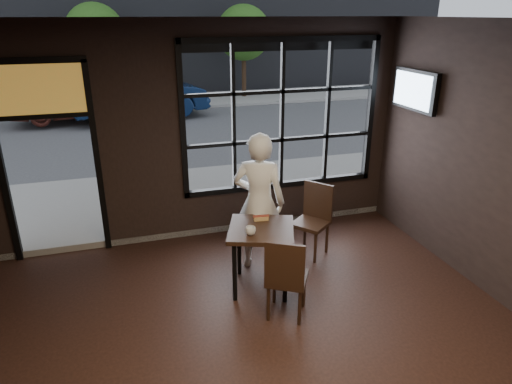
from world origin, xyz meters
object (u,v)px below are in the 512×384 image
object	(u,v)px
chair_near	(287,275)
navy_car	(139,94)
cafe_table	(261,258)
man	(259,202)

from	to	relation	value
chair_near	navy_car	distance (m)	11.07
cafe_table	chair_near	bearing A→B (deg)	-59.16
chair_near	man	xyz separation A→B (m)	(0.01, 1.12, 0.44)
chair_near	man	distance (m)	1.20
cafe_table	chair_near	xyz separation A→B (m)	(0.12, -0.60, 0.08)
chair_near	cafe_table	bearing A→B (deg)	-49.09
navy_car	man	bearing A→B (deg)	173.99
chair_near	navy_car	world-z (taller)	navy_car
cafe_table	chair_near	distance (m)	0.62
chair_near	navy_car	size ratio (longest dim) A/B	0.23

